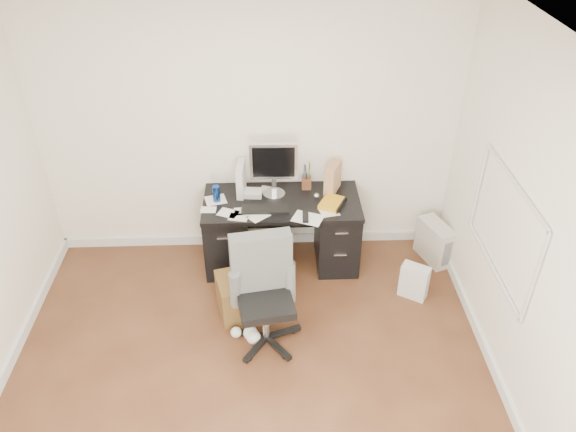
% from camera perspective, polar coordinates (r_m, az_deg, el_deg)
% --- Properties ---
extents(ground, '(4.00, 4.00, 0.00)m').
position_cam_1_polar(ground, '(4.65, -3.86, -17.75)').
color(ground, '#422415').
rests_on(ground, ground).
extents(room_shell, '(4.02, 4.02, 2.71)m').
position_cam_1_polar(room_shell, '(3.51, -4.37, -0.68)').
color(room_shell, silver).
rests_on(room_shell, ground).
extents(desk, '(1.50, 0.70, 0.75)m').
position_cam_1_polar(desk, '(5.56, -0.63, -1.46)').
color(desk, black).
rests_on(desk, ground).
extents(loose_papers, '(1.10, 0.60, 0.00)m').
position_cam_1_polar(loose_papers, '(5.32, -2.79, 1.22)').
color(loose_papers, white).
rests_on(loose_papers, desk).
extents(lcd_monitor, '(0.45, 0.26, 0.56)m').
position_cam_1_polar(lcd_monitor, '(5.30, -1.46, 4.73)').
color(lcd_monitor, silver).
rests_on(lcd_monitor, desk).
extents(keyboard, '(0.44, 0.16, 0.03)m').
position_cam_1_polar(keyboard, '(5.22, -2.34, 0.71)').
color(keyboard, black).
rests_on(keyboard, desk).
extents(computer_mouse, '(0.06, 0.06, 0.06)m').
position_cam_1_polar(computer_mouse, '(5.39, 2.91, 2.05)').
color(computer_mouse, silver).
rests_on(computer_mouse, desk).
extents(travel_mug, '(0.10, 0.10, 0.16)m').
position_cam_1_polar(travel_mug, '(5.36, -7.29, 2.28)').
color(travel_mug, navy).
rests_on(travel_mug, desk).
extents(white_binder, '(0.15, 0.29, 0.32)m').
position_cam_1_polar(white_binder, '(5.41, -4.80, 3.79)').
color(white_binder, silver).
rests_on(white_binder, desk).
extents(magazine_file, '(0.22, 0.28, 0.29)m').
position_cam_1_polar(magazine_file, '(5.45, 4.56, 3.88)').
color(magazine_file, '#9C704B').
rests_on(magazine_file, desk).
extents(pen_cup, '(0.11, 0.11, 0.27)m').
position_cam_1_polar(pen_cup, '(5.49, 1.89, 4.07)').
color(pen_cup, '#5A3019').
rests_on(pen_cup, desk).
extents(yellow_book, '(0.29, 0.31, 0.04)m').
position_cam_1_polar(yellow_book, '(5.30, 4.51, 1.31)').
color(yellow_book, gold).
rests_on(yellow_book, desk).
extents(paper_remote, '(0.33, 0.30, 0.02)m').
position_cam_1_polar(paper_remote, '(5.11, 2.02, -0.14)').
color(paper_remote, white).
rests_on(paper_remote, desk).
extents(office_chair, '(0.67, 0.67, 1.03)m').
position_cam_1_polar(office_chair, '(4.66, -2.34, -8.20)').
color(office_chair, '#525552').
rests_on(office_chair, ground).
extents(pc_tower, '(0.32, 0.46, 0.42)m').
position_cam_1_polar(pc_tower, '(5.91, 14.66, -2.56)').
color(pc_tower, beige).
rests_on(pc_tower, ground).
extents(shopping_bag, '(0.32, 0.29, 0.35)m').
position_cam_1_polar(shopping_bag, '(5.44, 12.69, -6.51)').
color(shopping_bag, silver).
rests_on(shopping_bag, ground).
extents(wicker_basket, '(0.47, 0.47, 0.39)m').
position_cam_1_polar(wicker_basket, '(5.16, -4.90, -8.04)').
color(wicker_basket, '#492F16').
rests_on(wicker_basket, ground).
extents(desk_printer, '(0.37, 0.33, 0.18)m').
position_cam_1_polar(desk_printer, '(5.92, 4.80, -2.76)').
color(desk_printer, slate).
rests_on(desk_printer, ground).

